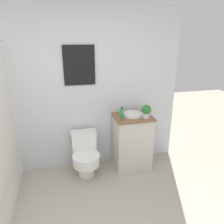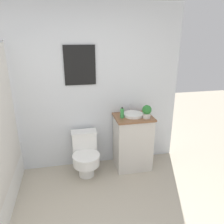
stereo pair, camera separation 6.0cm
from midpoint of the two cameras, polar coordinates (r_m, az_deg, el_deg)
wall_back at (r=3.33m, az=-11.75°, el=5.48°), size 3.58×0.07×2.50m
toilet at (r=3.40m, az=-6.44°, el=-10.81°), size 0.40×0.55×0.65m
vanity at (r=3.51m, az=5.88°, el=-7.75°), size 0.58×0.46×0.87m
sink at (r=3.35m, az=6.03°, el=-0.65°), size 0.31×0.34×0.13m
soap_bottle at (r=3.23m, az=3.19°, el=-0.31°), size 0.06×0.06×0.17m
potted_plant at (r=3.26m, az=9.59°, el=0.17°), size 0.14×0.14×0.20m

